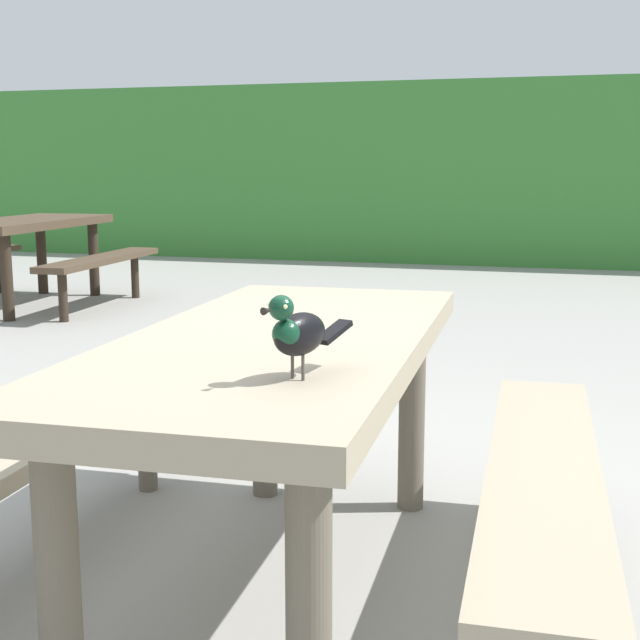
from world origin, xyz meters
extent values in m
plane|color=gray|center=(0.00, 0.00, 0.00)|extent=(60.00, 60.00, 0.00)
cube|color=#387A33|center=(0.00, 8.77, 1.09)|extent=(28.00, 1.27, 2.19)
cube|color=gray|center=(0.02, -0.25, 0.70)|extent=(0.83, 1.83, 0.07)
cylinder|color=#635B4C|center=(-0.21, -0.96, 0.33)|extent=(0.09, 0.09, 0.67)
cylinder|color=#635B4C|center=(0.32, -0.94, 0.33)|extent=(0.09, 0.09, 0.67)
cylinder|color=#635B4C|center=(-0.27, 0.45, 0.33)|extent=(0.09, 0.09, 0.67)
cylinder|color=#635B4C|center=(0.26, 0.47, 0.33)|extent=(0.09, 0.09, 0.67)
cube|color=gray|center=(-0.68, -0.27, 0.41)|extent=(0.35, 1.72, 0.05)
cylinder|color=#635B4C|center=(-0.70, 0.37, 0.20)|extent=(0.07, 0.07, 0.39)
cube|color=gray|center=(0.72, -0.22, 0.41)|extent=(0.35, 1.72, 0.05)
cylinder|color=#635B4C|center=(0.70, 0.42, 0.20)|extent=(0.07, 0.07, 0.39)
ellipsoid|color=black|center=(0.23, -0.72, 0.84)|extent=(0.12, 0.17, 0.09)
ellipsoid|color=#0F3823|center=(0.22, -0.75, 0.84)|extent=(0.08, 0.08, 0.06)
sphere|color=#0F3823|center=(0.21, -0.77, 0.90)|extent=(0.05, 0.05, 0.05)
sphere|color=#EAE08C|center=(0.23, -0.79, 0.90)|extent=(0.01, 0.01, 0.01)
sphere|color=#EAE08C|center=(0.19, -0.78, 0.90)|extent=(0.01, 0.01, 0.01)
cone|color=black|center=(0.20, -0.81, 0.90)|extent=(0.03, 0.03, 0.02)
cube|color=black|center=(0.28, -0.60, 0.82)|extent=(0.07, 0.11, 0.04)
cylinder|color=#47423D|center=(0.24, -0.73, 0.77)|extent=(0.01, 0.01, 0.05)
cylinder|color=#47423D|center=(0.22, -0.72, 0.77)|extent=(0.01, 0.01, 0.05)
cube|color=#473828|center=(-3.71, 4.00, 0.70)|extent=(0.86, 1.84, 0.07)
cylinder|color=#2E241A|center=(-3.41, 3.32, 0.33)|extent=(0.09, 0.09, 0.67)
cylinder|color=#2E241A|center=(-4.01, 4.69, 0.33)|extent=(0.09, 0.09, 0.67)
cylinder|color=#2E241A|center=(-3.48, 4.72, 0.33)|extent=(0.09, 0.09, 0.67)
cube|color=#473828|center=(-3.01, 4.04, 0.41)|extent=(0.37, 1.72, 0.05)
cylinder|color=#2E241A|center=(-2.98, 3.40, 0.20)|extent=(0.07, 0.07, 0.39)
cylinder|color=#2E241A|center=(-3.05, 4.68, 0.20)|extent=(0.07, 0.07, 0.39)
camera|label=1|loc=(0.77, -2.42, 1.18)|focal=49.19mm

